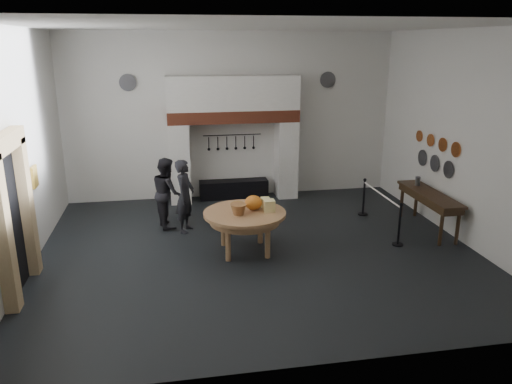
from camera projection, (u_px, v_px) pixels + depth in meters
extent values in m
cube|color=black|center=(258.00, 250.00, 10.55)|extent=(9.00, 8.00, 0.02)
cube|color=silver|center=(258.00, 26.00, 9.24)|extent=(9.00, 8.00, 0.02)
cube|color=silver|center=(231.00, 116.00, 13.67)|extent=(9.00, 0.02, 4.50)
cube|color=silver|center=(316.00, 209.00, 6.13)|extent=(9.00, 0.02, 4.50)
cube|color=silver|center=(17.00, 154.00, 9.14)|extent=(0.02, 8.00, 4.50)
cube|color=silver|center=(464.00, 138.00, 10.66)|extent=(0.02, 8.00, 4.50)
cube|color=silver|center=(180.00, 163.00, 13.43)|extent=(0.55, 0.70, 2.15)
cube|color=silver|center=(286.00, 159.00, 13.93)|extent=(0.55, 0.70, 2.15)
cube|color=#9E442B|center=(233.00, 116.00, 13.32)|extent=(3.50, 0.72, 0.32)
cube|color=silver|center=(233.00, 93.00, 13.14)|extent=(3.50, 0.70, 0.90)
cube|color=black|center=(234.00, 189.00, 13.98)|extent=(1.90, 0.45, 0.50)
cylinder|color=black|center=(232.00, 135.00, 13.74)|extent=(1.60, 0.02, 0.02)
cube|color=black|center=(10.00, 224.00, 8.49)|extent=(0.04, 1.10, 2.50)
cube|color=tan|center=(3.00, 236.00, 7.83)|extent=(0.22, 0.30, 2.60)
cube|color=tan|center=(26.00, 208.00, 9.15)|extent=(0.22, 0.30, 2.60)
cube|color=tan|center=(4.00, 143.00, 8.10)|extent=(0.22, 1.70, 0.30)
cube|color=gold|center=(35.00, 177.00, 10.09)|extent=(0.05, 0.34, 0.44)
cylinder|color=tan|center=(245.00, 213.00, 10.23)|extent=(1.81, 1.81, 0.07)
ellipsoid|color=orange|center=(253.00, 203.00, 10.31)|extent=(0.36, 0.36, 0.31)
cube|color=#F5E292|center=(269.00, 206.00, 10.22)|extent=(0.22, 0.22, 0.24)
cube|color=#F2E991|center=(265.00, 202.00, 10.51)|extent=(0.18, 0.18, 0.20)
cone|color=#9D6B39|center=(238.00, 210.00, 10.02)|extent=(0.34, 0.34, 0.22)
ellipsoid|color=#AC7E3D|center=(237.00, 204.00, 10.52)|extent=(0.31, 0.18, 0.13)
imported|color=black|center=(185.00, 196.00, 11.37)|extent=(0.60, 0.72, 1.69)
imported|color=black|center=(167.00, 192.00, 11.68)|extent=(0.79, 0.93, 1.66)
cube|color=#322212|center=(430.00, 194.00, 11.43)|extent=(0.55, 2.20, 0.06)
cylinder|color=#55565B|center=(418.00, 181.00, 11.95)|extent=(0.12, 0.12, 0.22)
cylinder|color=#C6662D|center=(456.00, 150.00, 10.93)|extent=(0.03, 0.34, 0.34)
cylinder|color=#C6662D|center=(443.00, 145.00, 11.44)|extent=(0.03, 0.32, 0.32)
cylinder|color=#C6662D|center=(431.00, 140.00, 11.96)|extent=(0.03, 0.30, 0.30)
cylinder|color=#C6662D|center=(419.00, 136.00, 12.48)|extent=(0.03, 0.28, 0.28)
cylinder|color=#4C4C51|center=(448.00, 169.00, 11.26)|extent=(0.03, 0.40, 0.40)
cylinder|color=#4C4C51|center=(435.00, 163.00, 11.83)|extent=(0.03, 0.40, 0.40)
cylinder|color=#4C4C51|center=(422.00, 158.00, 12.39)|extent=(0.03, 0.40, 0.40)
cylinder|color=#4C4C51|center=(128.00, 83.00, 12.90)|extent=(0.44, 0.03, 0.44)
cylinder|color=#4C4C51|center=(328.00, 80.00, 13.81)|extent=(0.44, 0.03, 0.44)
cylinder|color=black|center=(399.00, 226.00, 10.66)|extent=(0.05, 0.05, 0.90)
cylinder|color=black|center=(364.00, 198.00, 12.54)|extent=(0.05, 0.05, 0.90)
cylinder|color=white|center=(381.00, 194.00, 11.49)|extent=(0.04, 2.00, 0.04)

